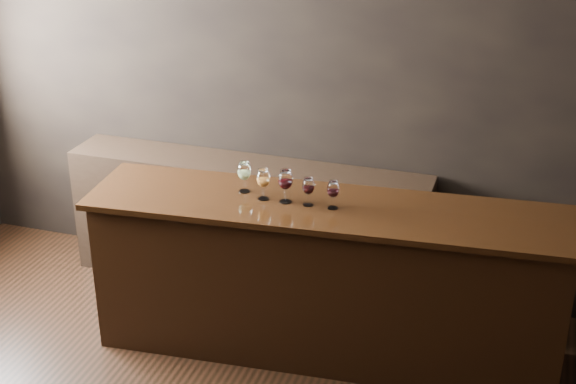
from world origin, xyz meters
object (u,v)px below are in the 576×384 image
(glass_white, at_px, (244,172))
(glass_amber, at_px, (263,179))
(glass_red_a, at_px, (285,180))
(glass_red_b, at_px, (308,187))
(back_bar_shelf, at_px, (247,224))
(bar_counter, at_px, (325,282))
(glass_red_c, at_px, (333,190))

(glass_white, xyz_separation_m, glass_amber, (0.14, -0.06, -0.00))
(glass_amber, bearing_deg, glass_red_a, -0.05)
(glass_amber, xyz_separation_m, glass_red_b, (0.27, 0.00, -0.01))
(back_bar_shelf, relative_size, glass_white, 13.24)
(glass_amber, distance_m, glass_red_a, 0.14)
(bar_counter, height_order, glass_amber, glass_amber)
(glass_white, height_order, glass_red_c, glass_white)
(glass_amber, height_order, glass_red_c, glass_amber)
(glass_red_a, relative_size, glass_red_b, 1.19)
(bar_counter, distance_m, glass_red_b, 0.64)
(back_bar_shelf, distance_m, glass_white, 0.93)
(glass_white, distance_m, glass_red_b, 0.42)
(glass_white, xyz_separation_m, glass_red_b, (0.42, -0.06, -0.01))
(glass_red_a, xyz_separation_m, glass_red_b, (0.14, 0.00, -0.02))
(glass_amber, distance_m, glass_red_c, 0.42)
(glass_red_c, bearing_deg, glass_white, 174.04)
(bar_counter, xyz_separation_m, glass_red_b, (-0.11, -0.03, 0.63))
(glass_red_c, bearing_deg, back_bar_shelf, 139.89)
(bar_counter, xyz_separation_m, glass_red_a, (-0.24, -0.03, 0.65))
(back_bar_shelf, xyz_separation_m, glass_white, (0.22, -0.60, 0.67))
(back_bar_shelf, bearing_deg, glass_white, -69.66)
(back_bar_shelf, xyz_separation_m, glass_amber, (0.37, -0.67, 0.67))
(bar_counter, relative_size, glass_red_b, 16.18)
(glass_red_b, relative_size, glass_red_c, 1.00)
(back_bar_shelf, xyz_separation_m, glass_red_a, (0.50, -0.67, 0.68))
(back_bar_shelf, height_order, glass_red_a, glass_red_a)
(glass_white, relative_size, glass_red_c, 1.13)
(glass_amber, relative_size, glass_red_c, 1.12)
(bar_counter, xyz_separation_m, back_bar_shelf, (-0.74, 0.63, -0.03))
(back_bar_shelf, distance_m, glass_red_c, 1.22)
(bar_counter, height_order, glass_red_a, glass_red_a)
(glass_red_b, bearing_deg, glass_red_a, -178.63)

